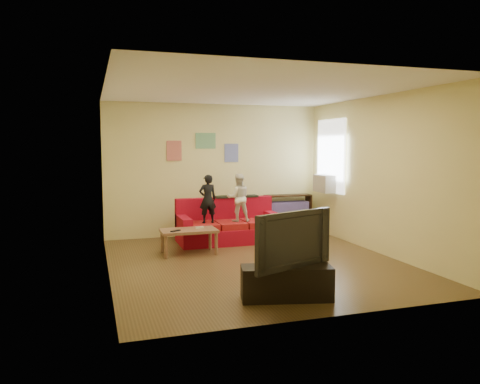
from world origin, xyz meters
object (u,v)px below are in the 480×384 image
object	(u,v)px
coffee_table	(189,233)
bookshelf	(288,215)
child_b	(238,198)
file_box	(254,234)
tv_stand	(287,283)
child_a	(208,199)
sofa	(229,227)
television	(287,238)

from	to	relation	value
coffee_table	bookshelf	world-z (taller)	bookshelf
child_b	file_box	world-z (taller)	child_b
file_box	bookshelf	bearing A→B (deg)	35.86
child_b	tv_stand	world-z (taller)	child_b
coffee_table	file_box	size ratio (longest dim) A/B	2.13
child_a	child_b	distance (m)	0.60
bookshelf	sofa	bearing A→B (deg)	-158.62
child_a	file_box	xyz separation A→B (m)	(0.91, 0.00, -0.71)
television	sofa	bearing A→B (deg)	63.77
bookshelf	television	xyz separation A→B (m)	(-1.80, -4.11, 0.39)
child_a	tv_stand	distance (m)	3.42
tv_stand	television	world-z (taller)	television
child_a	file_box	size ratio (longest dim) A/B	2.03
television	child_b	bearing A→B (deg)	61.03
child_a	child_b	bearing A→B (deg)	176.99
sofa	coffee_table	xyz separation A→B (m)	(-0.94, -0.81, 0.08)
child_b	television	xyz separation A→B (m)	(-0.45, -3.35, -0.12)
sofa	television	bearing A→B (deg)	-94.91
child_b	bookshelf	world-z (taller)	child_b
child_b	coffee_table	distance (m)	1.36
coffee_table	tv_stand	world-z (taller)	coffee_table
file_box	coffee_table	bearing A→B (deg)	-155.40
sofa	television	world-z (taller)	television
child_a	bookshelf	distance (m)	2.15
television	file_box	bearing A→B (deg)	55.90
file_box	child_a	bearing A→B (deg)	-179.94
child_b	bookshelf	distance (m)	1.63
child_b	file_box	size ratio (longest dim) A/B	2.04
child_a	tv_stand	bearing A→B (deg)	89.55
child_a	television	distance (m)	3.36
file_box	tv_stand	xyz separation A→B (m)	(-0.76, -3.35, 0.05)
tv_stand	television	distance (m)	0.54
sofa	file_box	bearing A→B (deg)	-19.90
bookshelf	television	world-z (taller)	television
file_box	child_b	bearing A→B (deg)	-179.82
file_box	tv_stand	distance (m)	3.44
child_a	television	size ratio (longest dim) A/B	0.77
coffee_table	television	world-z (taller)	television
child_b	bookshelf	xyz separation A→B (m)	(1.35, 0.75, -0.51)
child_b	television	distance (m)	3.38
child_a	bookshelf	bearing A→B (deg)	-161.88
file_box	television	size ratio (longest dim) A/B	0.38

